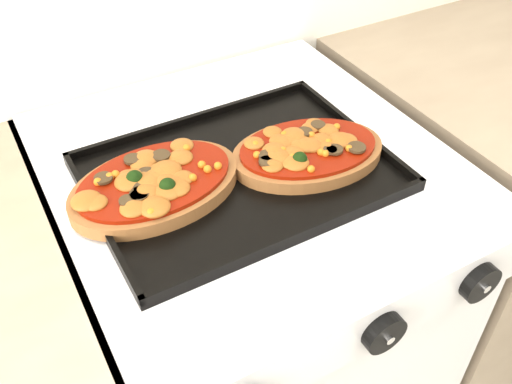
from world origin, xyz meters
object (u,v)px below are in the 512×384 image
stove (248,332)px  pizza_left (155,183)px  baking_tray (239,171)px  pizza_right (308,151)px

stove → pizza_left: size_ratio=3.69×
stove → pizza_left: bearing=-171.8°
baking_tray → pizza_right: bearing=-13.1°
pizza_left → pizza_right: (0.23, -0.04, -0.00)m
stove → pizza_right: bearing=-40.8°
stove → baking_tray: 0.47m
pizza_left → pizza_right: size_ratio=1.07×
baking_tray → stove: bearing=50.9°
baking_tray → pizza_left: size_ratio=1.74×
pizza_left → pizza_right: 0.23m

